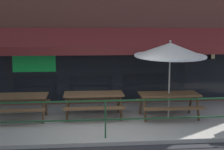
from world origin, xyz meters
The scene contains 8 objects.
ground_plane centered at (0.00, 0.00, 0.00)m, with size 120.00×120.00×0.00m, color #232326.
patio_deck centered at (0.00, 2.00, 0.05)m, with size 15.00×4.00×0.10m, color #9E998E.
restaurant_building centered at (0.00, 4.22, 3.54)m, with size 15.00×1.60×7.13m.
patio_railing centered at (0.00, 0.30, 0.80)m, with size 13.84×0.04×0.97m.
picnic_table_left centered at (-2.50, 2.11, 0.71)m, with size 1.80×1.42×0.76m.
picnic_table_centre centered at (-0.22, 2.16, 0.71)m, with size 1.80×1.42×0.76m.
picnic_table_right centered at (2.06, 1.93, 0.71)m, with size 1.80×1.42×0.76m.
patio_umbrella_right centered at (2.06, 1.93, 2.18)m, with size 2.14×2.14×2.38m.
Camera 1 is at (-0.53, -7.16, 2.79)m, focal length 50.00 mm.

